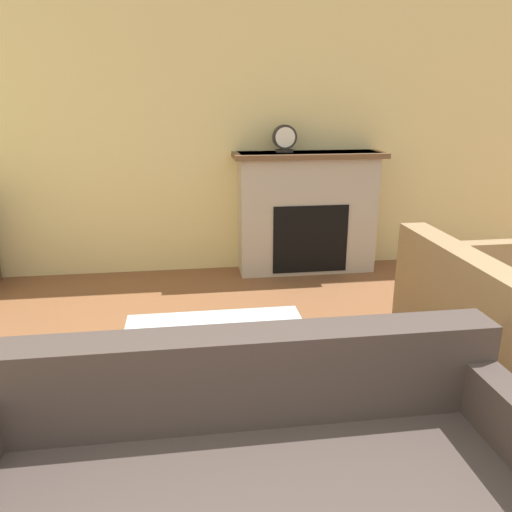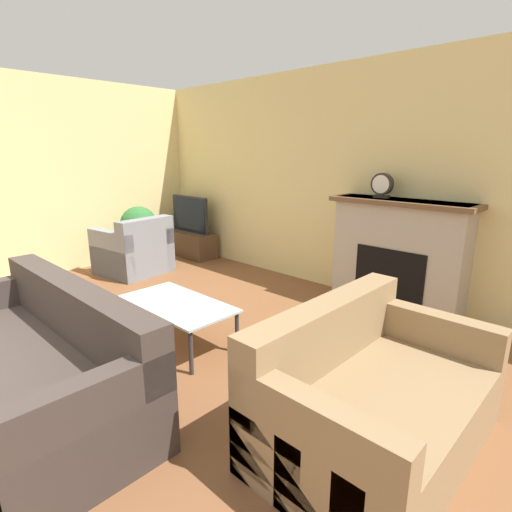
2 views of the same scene
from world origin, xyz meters
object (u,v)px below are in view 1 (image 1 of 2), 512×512
couch_sectional (252,492)px  couch_loveseat (500,325)px  mantel_clock (285,138)px  coffee_table (216,335)px

couch_sectional → couch_loveseat: same height
couch_loveseat → mantel_clock: 2.58m
couch_sectional → mantel_clock: mantel_clock is taller
couch_loveseat → coffee_table: (-1.89, -0.03, 0.07)m
couch_sectional → mantel_clock: 3.58m
couch_sectional → coffee_table: couch_sectional is taller
coffee_table → mantel_clock: 2.48m
couch_loveseat → couch_sectional: bearing=124.0°
couch_sectional → mantel_clock: size_ratio=8.22×
coffee_table → mantel_clock: (0.82, 2.12, 1.00)m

